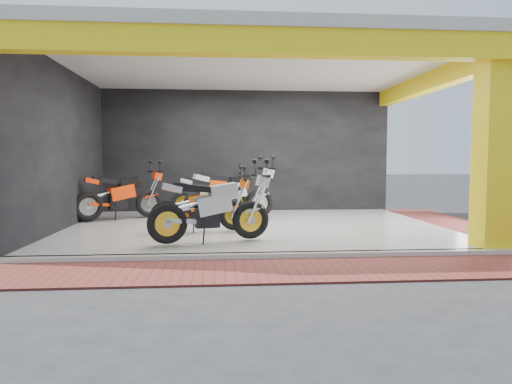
% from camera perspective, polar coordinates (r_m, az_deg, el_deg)
% --- Properties ---
extents(ground, '(80.00, 80.00, 0.00)m').
position_cam_1_polar(ground, '(8.14, 0.90, -6.87)').
color(ground, '#2D2D30').
rests_on(ground, ground).
extents(showroom_floor, '(8.00, 6.00, 0.10)m').
position_cam_1_polar(showroom_floor, '(10.10, -0.19, -4.46)').
color(showroom_floor, white).
rests_on(showroom_floor, ground).
extents(showroom_ceiling, '(8.40, 6.40, 0.20)m').
position_cam_1_polar(showroom_ceiling, '(10.20, -0.20, 15.68)').
color(showroom_ceiling, beige).
rests_on(showroom_ceiling, corner_column).
extents(back_wall, '(8.20, 0.20, 3.50)m').
position_cam_1_polar(back_wall, '(13.08, -1.25, 4.94)').
color(back_wall, black).
rests_on(back_wall, ground).
extents(left_wall, '(0.20, 6.20, 3.50)m').
position_cam_1_polar(left_wall, '(10.50, -23.19, 4.85)').
color(left_wall, black).
rests_on(left_wall, ground).
extents(corner_column, '(0.50, 0.50, 3.50)m').
position_cam_1_polar(corner_column, '(8.51, 27.58, 5.00)').
color(corner_column, yellow).
rests_on(corner_column, ground).
extents(header_beam_front, '(8.40, 0.30, 0.40)m').
position_cam_1_polar(header_beam_front, '(7.22, 1.74, 18.15)').
color(header_beam_front, yellow).
rests_on(header_beam_front, corner_column).
extents(header_beam_right, '(0.30, 6.40, 0.40)m').
position_cam_1_polar(header_beam_right, '(11.18, 21.26, 12.81)').
color(header_beam_right, yellow).
rests_on(header_beam_right, corner_column).
extents(floor_kerb, '(8.00, 0.20, 0.10)m').
position_cam_1_polar(floor_kerb, '(7.14, 1.70, -8.01)').
color(floor_kerb, white).
rests_on(floor_kerb, ground).
extents(paver_front, '(9.00, 1.40, 0.03)m').
position_cam_1_polar(paver_front, '(6.39, 2.48, -9.76)').
color(paver_front, maroon).
rests_on(paver_front, ground).
extents(paver_right, '(1.40, 7.00, 0.03)m').
position_cam_1_polar(paver_right, '(11.51, 24.43, -3.95)').
color(paver_right, maroon).
rests_on(paver_right, ground).
extents(moto_hero, '(2.13, 0.93, 1.27)m').
position_cam_1_polar(moto_hero, '(9.15, -2.74, -1.01)').
color(moto_hero, '#E15709').
rests_on(moto_hero, showroom_floor).
extents(moto_row_a, '(2.43, 1.42, 1.40)m').
position_cam_1_polar(moto_row_a, '(8.14, -0.67, -1.19)').
color(moto_row_a, '#B3B6BB').
rests_on(moto_row_a, showroom_floor).
extents(moto_row_b, '(2.59, 1.74, 1.48)m').
position_cam_1_polar(moto_row_b, '(11.06, 0.43, 0.41)').
color(moto_row_b, '#B5B9BE').
rests_on(moto_row_b, showroom_floor).
extents(moto_row_c, '(2.23, 1.15, 1.30)m').
position_cam_1_polar(moto_row_c, '(11.94, -2.51, 0.22)').
color(moto_row_c, '#A3A6AB').
rests_on(moto_row_c, showroom_floor).
extents(moto_row_d, '(2.37, 1.85, 1.38)m').
position_cam_1_polar(moto_row_d, '(11.65, -13.28, 0.22)').
color(moto_row_d, '#FC390A').
rests_on(moto_row_d, showroom_floor).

